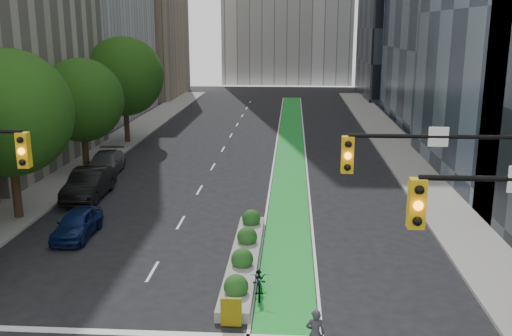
# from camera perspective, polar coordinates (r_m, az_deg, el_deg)

# --- Properties ---
(sidewalk_left) EXTENTS (3.60, 90.00, 0.15)m
(sidewalk_left) POSITION_cam_1_polar(r_m,az_deg,el_deg) (44.07, -16.21, 0.71)
(sidewalk_left) COLOR gray
(sidewalk_left) RESTS_ON ground
(sidewalk_right) EXTENTS (3.60, 90.00, 0.15)m
(sidewalk_right) POSITION_cam_1_polar(r_m,az_deg,el_deg) (42.36, 15.40, 0.25)
(sidewalk_right) COLOR gray
(sidewalk_right) RESTS_ON ground
(bike_lane_paint) EXTENTS (2.20, 70.00, 0.01)m
(bike_lane_paint) POSITION_cam_1_polar(r_m,az_deg,el_deg) (46.35, 3.45, 1.80)
(bike_lane_paint) COLOR green
(bike_lane_paint) RESTS_ON ground
(building_tan_far) EXTENTS (14.00, 16.00, 26.00)m
(building_tan_far) POSITION_cam_1_polar(r_m,az_deg,el_deg) (84.60, -12.67, 15.85)
(building_tan_far) COLOR tan
(building_tan_far) RESTS_ON ground
(tree_mid) EXTENTS (6.40, 6.40, 8.78)m
(tree_mid) POSITION_cam_1_polar(r_m,az_deg,el_deg) (31.04, -23.53, 5.05)
(tree_mid) COLOR black
(tree_mid) RESTS_ON ground
(tree_midfar) EXTENTS (5.60, 5.60, 7.76)m
(tree_midfar) POSITION_cam_1_polar(r_m,az_deg,el_deg) (40.19, -17.04, 6.49)
(tree_midfar) COLOR black
(tree_midfar) RESTS_ON ground
(tree_far) EXTENTS (6.60, 6.60, 9.00)m
(tree_far) POSITION_cam_1_polar(r_m,az_deg,el_deg) (49.55, -13.05, 8.91)
(tree_far) COLOR black
(tree_far) RESTS_ON ground
(signal_right) EXTENTS (5.82, 0.51, 7.20)m
(signal_right) POSITION_cam_1_polar(r_m,az_deg,el_deg) (17.44, 22.08, -3.61)
(signal_right) COLOR black
(signal_right) RESTS_ON ground
(median_planter) EXTENTS (1.20, 10.26, 1.10)m
(median_planter) POSITION_cam_1_polar(r_m,az_deg,el_deg) (24.32, -1.17, -8.74)
(median_planter) COLOR gray
(median_planter) RESTS_ON ground
(bicycle) EXTENTS (0.83, 2.03, 1.04)m
(bicycle) POSITION_cam_1_polar(r_m,az_deg,el_deg) (21.70, 0.35, -11.23)
(bicycle) COLOR gray
(bicycle) RESTS_ON ground
(cyclist) EXTENTS (0.60, 0.41, 1.59)m
(cyclist) POSITION_cam_1_polar(r_m,az_deg,el_deg) (17.91, 5.94, -16.16)
(cyclist) COLOR #36303A
(cyclist) RESTS_ON ground
(parked_car_left_near) EXTENTS (1.60, 3.90, 1.33)m
(parked_car_left_near) POSITION_cam_1_polar(r_m,az_deg,el_deg) (28.47, -17.45, -5.34)
(parked_car_left_near) COLOR #0C1B4A
(parked_car_left_near) RESTS_ON ground
(parked_car_left_mid) EXTENTS (1.98, 5.28, 1.72)m
(parked_car_left_mid) POSITION_cam_1_polar(r_m,az_deg,el_deg) (34.54, -16.37, -1.54)
(parked_car_left_mid) COLOR black
(parked_car_left_mid) RESTS_ON ground
(parked_car_left_far) EXTENTS (2.52, 5.25, 1.48)m
(parked_car_left_far) POSITION_cam_1_polar(r_m,az_deg,el_deg) (39.98, -14.83, 0.46)
(parked_car_left_far) COLOR #555759
(parked_car_left_far) RESTS_ON ground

